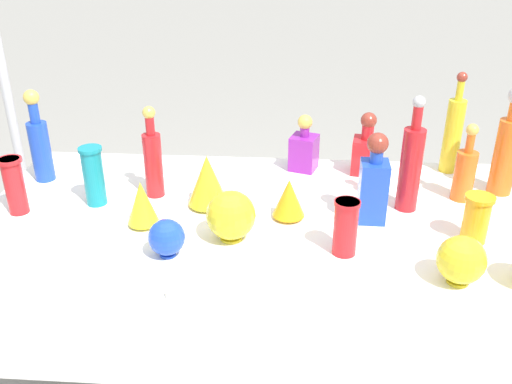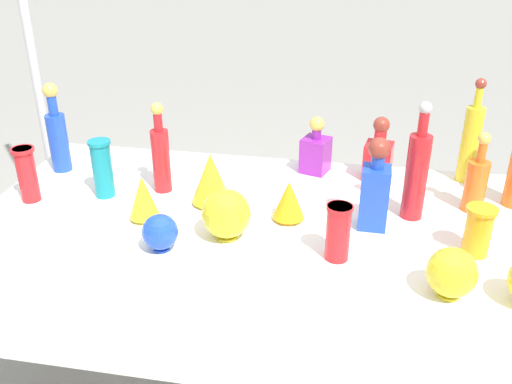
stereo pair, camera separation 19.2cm
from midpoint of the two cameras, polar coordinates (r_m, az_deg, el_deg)
name	(u,v)px [view 1 (the left image)]	position (r m, az deg, el deg)	size (l,w,h in m)	color
ground_plane	(256,382)	(2.43, -2.38, -18.51)	(40.00, 40.00, 0.00)	gray
display_table	(255,235)	(1.97, -2.86, -4.43)	(1.93, 1.06, 0.76)	white
tall_bottle_0	(465,171)	(2.14, 17.81, 1.92)	(0.08, 0.08, 0.29)	orange
tall_bottle_1	(411,165)	(2.00, 12.62, 2.60)	(0.07, 0.07, 0.41)	red
tall_bottle_2	(153,159)	(2.11, -12.86, 3.14)	(0.07, 0.07, 0.34)	red
tall_bottle_3	(453,132)	(2.35, 16.93, 5.69)	(0.07, 0.07, 0.41)	yellow
tall_bottle_4	(39,143)	(2.37, -23.05, 4.48)	(0.08, 0.08, 0.36)	blue
tall_bottle_5	(507,148)	(2.22, 21.62, 4.08)	(0.09, 0.09, 0.41)	orange
square_decanter_0	(374,183)	(1.91, 8.90, 0.81)	(0.09, 0.09, 0.32)	blue
square_decanter_1	(366,150)	(2.29, 8.61, 4.14)	(0.12, 0.12, 0.25)	red
square_decanter_2	(304,148)	(2.30, 2.45, 4.32)	(0.13, 0.13, 0.23)	purple
slender_vase_0	(346,226)	(1.73, 5.85, -3.47)	(0.08, 0.08, 0.18)	red
slender_vase_1	(14,184)	(2.16, -25.42, 0.67)	(0.08, 0.08, 0.20)	red
slender_vase_2	(477,217)	(1.89, 18.54, -2.44)	(0.09, 0.09, 0.16)	orange
slender_vase_3	(93,174)	(2.12, -18.49, 1.63)	(0.08, 0.08, 0.22)	teal
fluted_vase_0	(289,198)	(1.93, 0.47, -0.68)	(0.11, 0.11, 0.15)	orange
fluted_vase_1	(142,203)	(1.94, -14.14, -1.15)	(0.10, 0.10, 0.16)	yellow
fluted_vase_2	(207,180)	(2.01, -7.61, 1.12)	(0.14, 0.14, 0.20)	yellow
round_bowl_1	(231,215)	(1.81, -5.57, -2.43)	(0.16, 0.16, 0.17)	yellow
round_bowl_2	(167,238)	(1.77, -12.03, -4.56)	(0.11, 0.11, 0.12)	blue
round_bowl_3	(461,260)	(1.67, 16.79, -6.63)	(0.14, 0.14, 0.15)	yellow
price_tag_left	(175,295)	(1.60, -11.60, -10.15)	(0.05, 0.01, 0.04)	white
canopy_pole	(1,61)	(2.89, -25.99, 11.63)	(0.18, 0.18, 2.73)	silver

